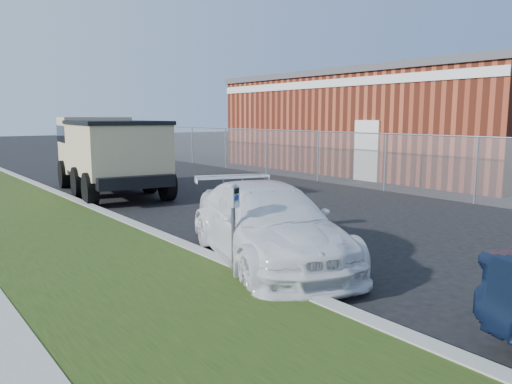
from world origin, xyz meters
TOP-DOWN VIEW (x-y plane):
  - ground at (0.00, 0.00)m, footprint 120.00×120.00m
  - chainlink_fence at (6.00, 7.00)m, footprint 0.06×30.06m
  - brick_building at (12.00, 8.00)m, footprint 9.20×14.20m
  - parking_meter at (-2.78, -0.28)m, footprint 0.21×0.18m
  - white_wagon at (-1.81, 0.21)m, footprint 2.99×4.61m
  - dump_truck at (-1.04, 9.00)m, footprint 3.03×6.14m

SIDE VIEW (x-z plane):
  - ground at x=0.00m, z-range 0.00..0.00m
  - white_wagon at x=-1.81m, z-range 0.00..1.24m
  - parking_meter at x=-2.78m, z-range 0.41..1.69m
  - chainlink_fence at x=6.00m, z-range -13.74..16.26m
  - dump_truck at x=-1.04m, z-range 0.15..2.46m
  - brick_building at x=12.00m, z-range 0.04..4.21m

